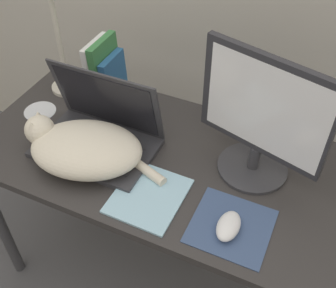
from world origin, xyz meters
TOP-DOWN VIEW (x-y plane):
  - desk at (0.00, 0.32)m, footprint 1.29×0.64m
  - laptop at (-0.21, 0.28)m, footprint 0.40×0.26m
  - cat at (-0.22, 0.19)m, footprint 0.49×0.35m
  - external_monitor at (0.30, 0.39)m, footprint 0.40×0.23m
  - mousepad at (0.31, 0.14)m, footprint 0.23×0.22m
  - computer_mouse at (0.30, 0.13)m, footprint 0.06×0.11m
  - book_row at (-0.33, 0.53)m, footprint 0.10×0.16m
  - desk_lamp at (-0.47, 0.48)m, footprint 0.17×0.17m
  - notepad at (0.04, 0.14)m, footprint 0.21×0.24m
  - cd_disc at (-0.52, 0.34)m, footprint 0.12×0.12m

SIDE VIEW (x-z plane):
  - desk at x=0.00m, z-range 0.28..1.01m
  - cd_disc at x=-0.52m, z-range 0.73..0.73m
  - mousepad at x=0.31m, z-range 0.73..0.73m
  - notepad at x=0.04m, z-range 0.73..0.74m
  - computer_mouse at x=0.30m, z-range 0.73..0.77m
  - laptop at x=-0.21m, z-range 0.64..0.91m
  - cat at x=-0.22m, z-range 0.72..0.86m
  - book_row at x=-0.33m, z-range 0.72..0.96m
  - external_monitor at x=0.30m, z-range 0.73..1.15m
  - desk_lamp at x=-0.47m, z-range 0.82..1.35m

